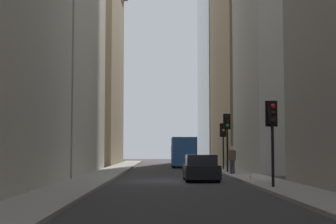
{
  "coord_description": "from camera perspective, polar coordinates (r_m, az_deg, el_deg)",
  "views": [
    {
      "loc": [
        -28.45,
        0.76,
        1.68
      ],
      "look_at": [
        16.73,
        0.14,
        4.97
      ],
      "focal_mm": 55.62,
      "sensor_mm": 36.0,
      "label": 1
    }
  ],
  "objects": [
    {
      "name": "building_right_far",
      "position": [
        60.4,
        -10.19,
        5.61
      ],
      "size": [
        16.71,
        10.5,
        23.72
      ],
      "color": "#9E8966",
      "rests_on": "ground_plane"
    },
    {
      "name": "sedan_black",
      "position": [
        28.33,
        3.61,
        -6.22
      ],
      "size": [
        4.3,
        1.78,
        1.42
      ],
      "color": "black",
      "rests_on": "ground_plane"
    },
    {
      "name": "traffic_light_midblock",
      "position": [
        37.11,
        6.51,
        -1.85
      ],
      "size": [
        0.43,
        0.52,
        4.11
      ],
      "color": "black",
      "rests_on": "sidewalk_left"
    },
    {
      "name": "traffic_light_far_junction",
      "position": [
        42.29,
        6.08,
        -2.57
      ],
      "size": [
        0.43,
        0.52,
        3.69
      ],
      "color": "black",
      "rests_on": "sidewalk_left"
    },
    {
      "name": "ground_plane",
      "position": [
        28.51,
        0.76,
        -7.55
      ],
      "size": [
        135.0,
        135.0,
        0.0
      ],
      "primitive_type": "plane",
      "color": "#302D30"
    },
    {
      "name": "building_left_midfar",
      "position": [
        42.01,
        15.07,
        7.91
      ],
      "size": [
        12.21,
        10.0,
        20.73
      ],
      "color": "#B7B2A5",
      "rests_on": "ground_plane"
    },
    {
      "name": "sidewalk_right",
      "position": [
        28.74,
        -8.32,
        -7.34
      ],
      "size": [
        90.0,
        2.2,
        0.14
      ],
      "primitive_type": "cube",
      "color": "gray",
      "rests_on": "ground_plane"
    },
    {
      "name": "pedestrian",
      "position": [
        34.04,
        7.06,
        -5.12
      ],
      "size": [
        0.26,
        0.44,
        1.76
      ],
      "color": "#33333D",
      "rests_on": "sidewalk_left"
    },
    {
      "name": "traffic_light_foreground",
      "position": [
        22.34,
        11.36,
        -1.22
      ],
      "size": [
        0.43,
        0.52,
        3.63
      ],
      "color": "black",
      "rests_on": "sidewalk_left"
    },
    {
      "name": "sidewalk_left",
      "position": [
        28.98,
        9.76,
        -7.29
      ],
      "size": [
        90.0,
        2.2,
        0.14
      ],
      "primitive_type": "cube",
      "color": "gray",
      "rests_on": "ground_plane"
    },
    {
      "name": "delivery_truck",
      "position": [
        50.1,
        1.7,
        -4.42
      ],
      "size": [
        6.46,
        2.25,
        2.84
      ],
      "color": "#285699",
      "rests_on": "ground_plane"
    },
    {
      "name": "building_left_far",
      "position": [
        59.28,
        10.38,
        7.55
      ],
      "size": [
        18.99,
        10.0,
        27.29
      ],
      "color": "#9E8966",
      "rests_on": "ground_plane"
    },
    {
      "name": "discarded_bottle",
      "position": [
        27.49,
        8.99,
        -7.1
      ],
      "size": [
        0.07,
        0.07,
        0.27
      ],
      "color": "#999EA3",
      "rests_on": "sidewalk_left"
    }
  ]
}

